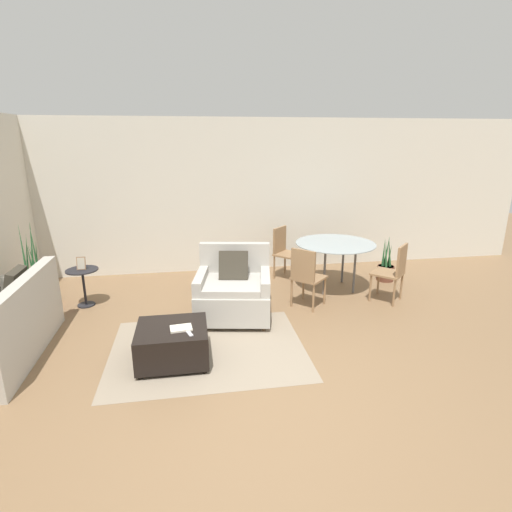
{
  "coord_description": "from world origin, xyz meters",
  "views": [
    {
      "loc": [
        -0.51,
        -3.36,
        2.4
      ],
      "look_at": [
        0.39,
        2.12,
        0.75
      ],
      "focal_mm": 28.0,
      "sensor_mm": 36.0,
      "label": 1
    }
  ],
  "objects_px": {
    "ottoman": "(173,343)",
    "book_stack": "(181,328)",
    "picture_frame": "(81,263)",
    "dining_chair_far_left": "(284,249)",
    "potted_plant": "(38,293)",
    "couch": "(3,332)",
    "armchair": "(234,292)",
    "tv_remote_primary": "(189,333)",
    "dining_chair_near_left": "(306,274)",
    "dining_table": "(335,247)",
    "side_table": "(83,280)",
    "potted_plant_small": "(386,269)",
    "dining_chair_near_right": "(394,269)"
  },
  "relations": [
    {
      "from": "potted_plant",
      "to": "dining_chair_near_left",
      "type": "height_order",
      "value": "potted_plant"
    },
    {
      "from": "ottoman",
      "to": "potted_plant_small",
      "type": "height_order",
      "value": "potted_plant_small"
    },
    {
      "from": "tv_remote_primary",
      "to": "dining_chair_far_left",
      "type": "xyz_separation_m",
      "value": [
        1.68,
        2.72,
        0.1
      ]
    },
    {
      "from": "couch",
      "to": "side_table",
      "type": "height_order",
      "value": "couch"
    },
    {
      "from": "dining_chair_near_left",
      "to": "dining_table",
      "type": "bearing_deg",
      "value": 45.0
    },
    {
      "from": "dining_chair_near_left",
      "to": "dining_chair_near_right",
      "type": "bearing_deg",
      "value": 0.0
    },
    {
      "from": "book_stack",
      "to": "ottoman",
      "type": "bearing_deg",
      "value": 150.58
    },
    {
      "from": "armchair",
      "to": "book_stack",
      "type": "height_order",
      "value": "armchair"
    },
    {
      "from": "tv_remote_primary",
      "to": "couch",
      "type": "bearing_deg",
      "value": 164.75
    },
    {
      "from": "dining_chair_near_right",
      "to": "dining_table",
      "type": "bearing_deg",
      "value": 135.0
    },
    {
      "from": "side_table",
      "to": "potted_plant_small",
      "type": "bearing_deg",
      "value": 3.49
    },
    {
      "from": "potted_plant",
      "to": "dining_table",
      "type": "height_order",
      "value": "potted_plant"
    },
    {
      "from": "side_table",
      "to": "dining_chair_near_left",
      "type": "distance_m",
      "value": 3.26
    },
    {
      "from": "dining_chair_near_right",
      "to": "armchair",
      "type": "bearing_deg",
      "value": -176.42
    },
    {
      "from": "couch",
      "to": "ottoman",
      "type": "bearing_deg",
      "value": -11.87
    },
    {
      "from": "ottoman",
      "to": "dining_chair_far_left",
      "type": "distance_m",
      "value": 3.17
    },
    {
      "from": "ottoman",
      "to": "book_stack",
      "type": "relative_size",
      "value": 3.1
    },
    {
      "from": "armchair",
      "to": "dining_chair_near_left",
      "type": "bearing_deg",
      "value": 8.08
    },
    {
      "from": "ottoman",
      "to": "book_stack",
      "type": "bearing_deg",
      "value": -29.42
    },
    {
      "from": "dining_chair_near_right",
      "to": "tv_remote_primary",
      "type": "bearing_deg",
      "value": -155.81
    },
    {
      "from": "side_table",
      "to": "couch",
      "type": "bearing_deg",
      "value": -110.95
    },
    {
      "from": "ottoman",
      "to": "picture_frame",
      "type": "height_order",
      "value": "picture_frame"
    },
    {
      "from": "side_table",
      "to": "book_stack",
      "type": "bearing_deg",
      "value": -52.11
    },
    {
      "from": "book_stack",
      "to": "potted_plant",
      "type": "height_order",
      "value": "potted_plant"
    },
    {
      "from": "book_stack",
      "to": "dining_chair_far_left",
      "type": "bearing_deg",
      "value": 55.98
    },
    {
      "from": "picture_frame",
      "to": "side_table",
      "type": "bearing_deg",
      "value": -90.0
    },
    {
      "from": "dining_chair_near_left",
      "to": "potted_plant_small",
      "type": "relative_size",
      "value": 1.12
    },
    {
      "from": "tv_remote_primary",
      "to": "side_table",
      "type": "xyz_separation_m",
      "value": [
        -1.52,
        1.96,
        -0.02
      ]
    },
    {
      "from": "side_table",
      "to": "dining_chair_far_left",
      "type": "distance_m",
      "value": 3.29
    },
    {
      "from": "book_stack",
      "to": "dining_chair_near_right",
      "type": "distance_m",
      "value": 3.36
    },
    {
      "from": "side_table",
      "to": "dining_chair_near_right",
      "type": "distance_m",
      "value": 4.6
    },
    {
      "from": "side_table",
      "to": "dining_chair_near_left",
      "type": "xyz_separation_m",
      "value": [
        3.2,
        -0.59,
        0.12
      ]
    },
    {
      "from": "picture_frame",
      "to": "couch",
      "type": "bearing_deg",
      "value": -110.94
    },
    {
      "from": "ottoman",
      "to": "book_stack",
      "type": "distance_m",
      "value": 0.23
    },
    {
      "from": "couch",
      "to": "picture_frame",
      "type": "bearing_deg",
      "value": 69.06
    },
    {
      "from": "couch",
      "to": "dining_table",
      "type": "height_order",
      "value": "couch"
    },
    {
      "from": "picture_frame",
      "to": "dining_chair_far_left",
      "type": "bearing_deg",
      "value": 13.38
    },
    {
      "from": "dining_table",
      "to": "picture_frame",
      "type": "bearing_deg",
      "value": -178.77
    },
    {
      "from": "couch",
      "to": "book_stack",
      "type": "xyz_separation_m",
      "value": [
        1.97,
        -0.45,
        0.1
      ]
    },
    {
      "from": "book_stack",
      "to": "dining_chair_far_left",
      "type": "distance_m",
      "value": 3.15
    },
    {
      "from": "book_stack",
      "to": "tv_remote_primary",
      "type": "xyz_separation_m",
      "value": [
        0.08,
        -0.11,
        -0.01
      ]
    },
    {
      "from": "armchair",
      "to": "tv_remote_primary",
      "type": "distance_m",
      "value": 1.36
    },
    {
      "from": "book_stack",
      "to": "dining_chair_far_left",
      "type": "relative_size",
      "value": 0.28
    },
    {
      "from": "potted_plant_small",
      "to": "couch",
      "type": "bearing_deg",
      "value": -162.69
    },
    {
      "from": "armchair",
      "to": "tv_remote_primary",
      "type": "bearing_deg",
      "value": -116.67
    },
    {
      "from": "side_table",
      "to": "dining_chair_far_left",
      "type": "height_order",
      "value": "dining_chair_far_left"
    },
    {
      "from": "book_stack",
      "to": "dining_chair_far_left",
      "type": "height_order",
      "value": "dining_chair_far_left"
    },
    {
      "from": "armchair",
      "to": "dining_chair_near_left",
      "type": "distance_m",
      "value": 1.09
    },
    {
      "from": "ottoman",
      "to": "dining_chair_near_right",
      "type": "relative_size",
      "value": 0.85
    },
    {
      "from": "side_table",
      "to": "dining_table",
      "type": "xyz_separation_m",
      "value": [
        3.88,
        0.08,
        0.31
      ]
    }
  ]
}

